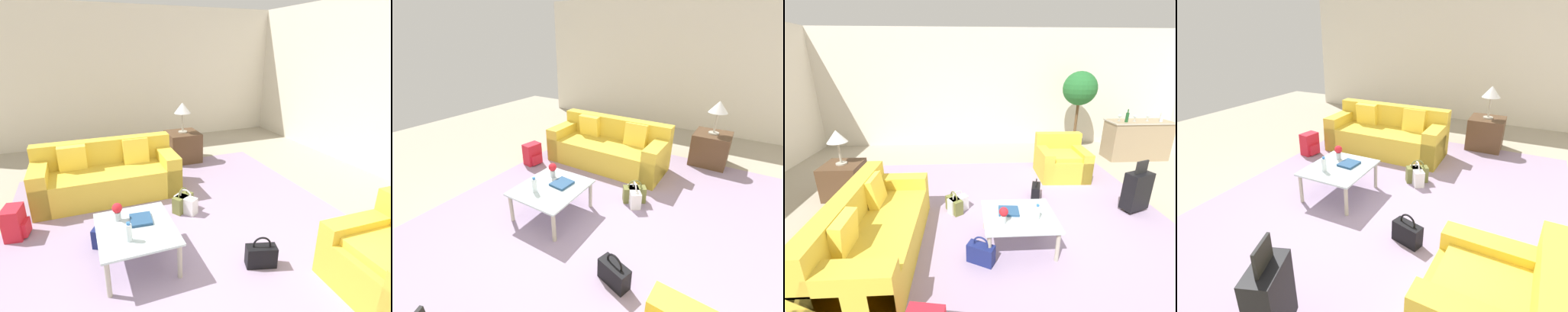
# 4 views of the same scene
# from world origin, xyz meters

# --- Properties ---
(ground_plane) EXTENTS (12.00, 12.00, 0.00)m
(ground_plane) POSITION_xyz_m (0.00, 0.00, 0.00)
(ground_plane) COLOR #A89E89
(wall_left) EXTENTS (0.12, 8.00, 3.10)m
(wall_left) POSITION_xyz_m (-5.06, 0.00, 1.55)
(wall_left) COLOR silver
(wall_left) RESTS_ON ground
(area_rug) EXTENTS (5.20, 4.40, 0.01)m
(area_rug) POSITION_xyz_m (-0.60, 0.20, 0.00)
(area_rug) COLOR #9984A3
(area_rug) RESTS_ON ground
(couch) EXTENTS (0.88, 2.11, 0.84)m
(couch) POSITION_xyz_m (-2.19, -0.60, 0.30)
(couch) COLOR gold
(couch) RESTS_ON ground
(coffee_table) EXTENTS (0.91, 0.80, 0.43)m
(coffee_table) POSITION_xyz_m (-0.40, -0.50, 0.37)
(coffee_table) COLOR silver
(coffee_table) RESTS_ON ground
(water_bottle) EXTENTS (0.06, 0.06, 0.20)m
(water_bottle) POSITION_xyz_m (-0.20, -0.60, 0.52)
(water_bottle) COLOR silver
(water_bottle) RESTS_ON coffee_table
(coffee_table_book) EXTENTS (0.28, 0.25, 0.03)m
(coffee_table_book) POSITION_xyz_m (-0.52, -0.42, 0.44)
(coffee_table_book) COLOR navy
(coffee_table_book) RESTS_ON coffee_table
(flower_vase) EXTENTS (0.11, 0.11, 0.21)m
(flower_vase) POSITION_xyz_m (-0.62, -0.65, 0.55)
(flower_vase) COLOR #B2B7BC
(flower_vase) RESTS_ON coffee_table
(side_table) EXTENTS (0.62, 0.62, 0.59)m
(side_table) POSITION_xyz_m (-3.20, 1.00, 0.30)
(side_table) COLOR #513823
(side_table) RESTS_ON ground
(table_lamp) EXTENTS (0.32, 0.32, 0.60)m
(table_lamp) POSITION_xyz_m (-3.20, 1.00, 1.06)
(table_lamp) COLOR #ADA899
(table_lamp) RESTS_ON side_table
(handbag_white) EXTENTS (0.34, 0.30, 0.36)m
(handbag_white) POSITION_xyz_m (-1.19, 0.34, 0.13)
(handbag_white) COLOR white
(handbag_white) RESTS_ON ground
(handbag_navy) EXTENTS (0.35, 0.27, 0.36)m
(handbag_navy) POSITION_xyz_m (-0.90, -0.82, 0.13)
(handbag_navy) COLOR navy
(handbag_navy) RESTS_ON ground
(handbag_olive) EXTENTS (0.29, 0.35, 0.36)m
(handbag_olive) POSITION_xyz_m (-1.25, 0.32, 0.13)
(handbag_olive) COLOR olive
(handbag_olive) RESTS_ON ground
(handbag_black) EXTENTS (0.23, 0.35, 0.36)m
(handbag_black) POSITION_xyz_m (0.15, 0.70, 0.13)
(handbag_black) COLOR black
(handbag_black) RESTS_ON ground
(backpack_red) EXTENTS (0.33, 0.29, 0.40)m
(backpack_red) POSITION_xyz_m (-1.40, -1.79, 0.19)
(backpack_red) COLOR red
(backpack_red) RESTS_ON ground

